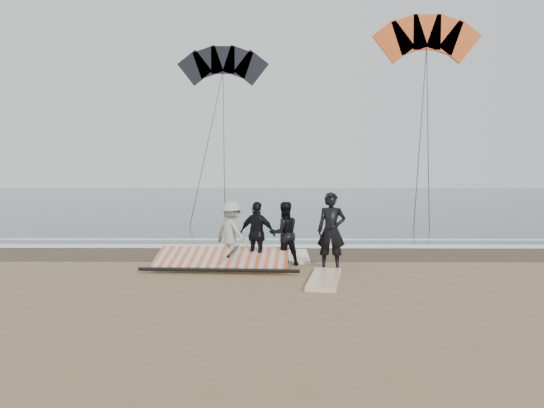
{
  "coord_description": "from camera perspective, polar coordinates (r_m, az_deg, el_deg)",
  "views": [
    {
      "loc": [
        -1.28,
        -11.29,
        2.53
      ],
      "look_at": [
        -1.4,
        3.0,
        1.6
      ],
      "focal_mm": 35.0,
      "sensor_mm": 36.0,
      "label": 1
    }
  ],
  "objects": [
    {
      "name": "wet_sand",
      "position": [
        16.04,
        5.06,
        -5.34
      ],
      "size": [
        120.0,
        2.8,
        0.01
      ],
      "primitive_type": "cube",
      "color": "#4C3D2B",
      "rests_on": "ground"
    },
    {
      "name": "man_main",
      "position": [
        13.52,
        6.4,
        -2.88
      ],
      "size": [
        0.77,
        0.56,
        1.96
      ],
      "primitive_type": "imported",
      "rotation": [
        0.0,
        0.0,
        -0.13
      ],
      "color": "black",
      "rests_on": "ground"
    },
    {
      "name": "foam_far",
      "position": [
        19.1,
        4.32,
        -3.82
      ],
      "size": [
        120.0,
        0.45,
        0.01
      ],
      "primitive_type": "cube",
      "color": "white",
      "rests_on": "sea"
    },
    {
      "name": "kite_red",
      "position": [
        32.88,
        16.3,
        16.4
      ],
      "size": [
        6.83,
        5.03,
        14.03
      ],
      "color": "#EE541C",
      "rests_on": "ground"
    },
    {
      "name": "trio_cluster",
      "position": [
        14.01,
        -1.83,
        -3.19
      ],
      "size": [
        2.51,
        1.27,
        1.7
      ],
      "color": "black",
      "rests_on": "ground"
    },
    {
      "name": "ground",
      "position": [
        11.64,
        6.86,
        -8.86
      ],
      "size": [
        120.0,
        120.0,
        0.0
      ],
      "primitive_type": "plane",
      "color": "#8C704C",
      "rests_on": "ground"
    },
    {
      "name": "board_white",
      "position": [
        12.22,
        5.69,
        -8.02
      ],
      "size": [
        1.03,
        2.39,
        0.09
      ],
      "primitive_type": "cube",
      "rotation": [
        0.0,
        0.0,
        -0.17
      ],
      "color": "white",
      "rests_on": "ground"
    },
    {
      "name": "sail_rig",
      "position": [
        13.82,
        -5.65,
        -6.03
      ],
      "size": [
        3.93,
        1.91,
        0.49
      ],
      "color": "black",
      "rests_on": "ground"
    },
    {
      "name": "sea",
      "position": [
        44.38,
        2.12,
        0.47
      ],
      "size": [
        120.0,
        54.0,
        0.02
      ],
      "primitive_type": "cube",
      "color": "#233838",
      "rests_on": "ground"
    },
    {
      "name": "foam_near",
      "position": [
        17.42,
        4.69,
        -4.55
      ],
      "size": [
        120.0,
        0.9,
        0.01
      ],
      "primitive_type": "cube",
      "color": "white",
      "rests_on": "sea"
    },
    {
      "name": "board_cream",
      "position": [
        15.32,
        2.84,
        -5.62
      ],
      "size": [
        0.58,
        2.16,
        0.09
      ],
      "primitive_type": "cube",
      "rotation": [
        0.0,
        0.0,
        -0.0
      ],
      "color": "white",
      "rests_on": "ground"
    },
    {
      "name": "kite_dark",
      "position": [
        40.19,
        -5.3,
        14.35
      ],
      "size": [
        7.5,
        8.45,
        19.29
      ],
      "color": "black",
      "rests_on": "ground"
    }
  ]
}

